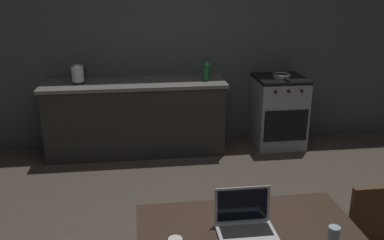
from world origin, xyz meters
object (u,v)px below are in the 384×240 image
(electric_kettle, at_px, (78,75))
(bottle, at_px, (206,70))
(frying_pan, at_px, (282,76))
(drinking_glass, at_px, (333,239))
(stove_oven, at_px, (278,111))
(laptop, at_px, (245,224))

(electric_kettle, relative_size, bottle, 0.81)
(frying_pan, distance_m, drinking_glass, 3.25)
(drinking_glass, bearing_deg, frying_pan, 75.91)
(bottle, distance_m, drinking_glass, 3.14)
(electric_kettle, xyz_separation_m, frying_pan, (2.44, -0.03, -0.08))
(stove_oven, height_order, electric_kettle, electric_kettle)
(electric_kettle, bearing_deg, bottle, -1.92)
(stove_oven, relative_size, electric_kettle, 4.04)
(stove_oven, distance_m, frying_pan, 0.47)
(stove_oven, xyz_separation_m, laptop, (-1.19, -2.95, 0.34))
(frying_pan, bearing_deg, bottle, -178.80)
(stove_oven, xyz_separation_m, electric_kettle, (-2.44, 0.00, 0.55))
(electric_kettle, bearing_deg, drinking_glass, -62.56)
(electric_kettle, bearing_deg, laptop, -67.18)
(laptop, xyz_separation_m, drinking_glass, (0.41, -0.22, 0.02))
(stove_oven, xyz_separation_m, frying_pan, (0.00, -0.03, 0.47))
(laptop, relative_size, frying_pan, 0.81)
(laptop, distance_m, frying_pan, 3.16)
(laptop, height_order, electric_kettle, electric_kettle)
(laptop, distance_m, drinking_glass, 0.46)
(electric_kettle, relative_size, drinking_glass, 1.60)
(stove_oven, distance_m, bottle, 1.10)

